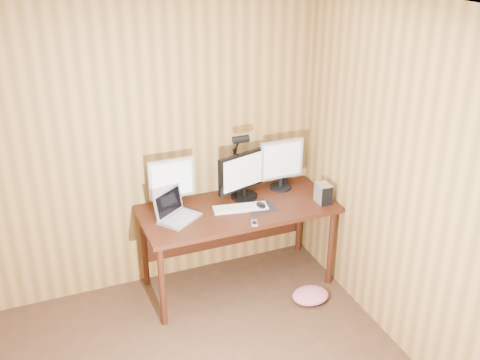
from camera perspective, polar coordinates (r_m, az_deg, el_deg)
room_shell at (r=2.79m, az=-5.64°, el=-11.57°), size 4.00×4.00×4.00m
desk at (r=4.73m, az=-0.56°, el=-3.72°), size 1.60×0.70×0.75m
monitor_center at (r=4.69m, az=0.43°, el=0.55°), size 0.51×0.23×0.41m
monitor_left at (r=4.55m, az=-6.95°, el=-0.21°), size 0.38×0.18×0.43m
monitor_right at (r=4.86m, az=4.23°, el=1.74°), size 0.40×0.19×0.45m
laptop at (r=4.46m, az=-6.62°, el=-3.22°), size 0.40×0.38×0.23m
keyboard at (r=4.59m, az=0.04°, el=-2.84°), size 0.46×0.21×0.02m
mousepad at (r=4.61m, az=2.13°, el=-2.82°), size 0.23×0.19×0.00m
mouse at (r=4.60m, az=2.13°, el=-2.58°), size 0.08×0.12×0.04m
hard_drive at (r=4.72m, az=8.46°, el=-1.36°), size 0.11×0.15×0.16m
phone at (r=4.38m, az=1.47°, el=-4.40°), size 0.07×0.10×0.01m
speaker at (r=5.01m, az=4.48°, el=0.33°), size 0.06×0.06×0.13m
desk_lamp at (r=4.69m, az=-0.20°, el=2.61°), size 0.14×0.19×0.59m
fabric_pile at (r=4.82m, az=7.16°, el=-11.56°), size 0.37×0.33×0.10m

